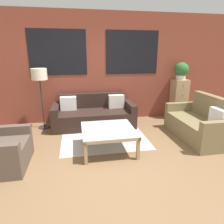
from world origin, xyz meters
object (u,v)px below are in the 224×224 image
Objects in this scene: settee_vintage at (200,124)px; floor_lamp at (39,77)px; coffee_table at (108,132)px; drawer_cabinet at (179,99)px; couch_dark at (94,115)px; potted_plant at (181,70)px.

floor_lamp reaches higher than settee_vintage.
settee_vintage reaches higher than coffee_table.
settee_vintage is 1.45m from drawer_cabinet.
couch_dark is at bearing 95.85° from coffee_table.
floor_lamp is 3.73m from drawer_cabinet.
drawer_cabinet is (3.66, 0.16, -0.70)m from floor_lamp.
potted_plant reaches higher than settee_vintage.
drawer_cabinet is (2.28, 1.62, 0.17)m from coffee_table.
couch_dark is 1.30× the size of settee_vintage.
potted_plant is (3.66, 0.16, 0.09)m from floor_lamp.
settee_vintage is 2.06m from coffee_table.
coffee_table is at bearing -84.15° from couch_dark.
drawer_cabinet reaches higher than coffee_table.
potted_plant reaches higher than floor_lamp.
potted_plant reaches higher than drawer_cabinet.
couch_dark is 2.45m from drawer_cabinet.
drawer_cabinet is at bearing 35.36° from coffee_table.
drawer_cabinet is 2.35× the size of potted_plant.
potted_plant is (0.24, 1.41, 1.03)m from settee_vintage.
couch_dark is at bearing -174.78° from drawer_cabinet.
settee_vintage reaches higher than couch_dark.
drawer_cabinet is at bearing 80.42° from settee_vintage.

